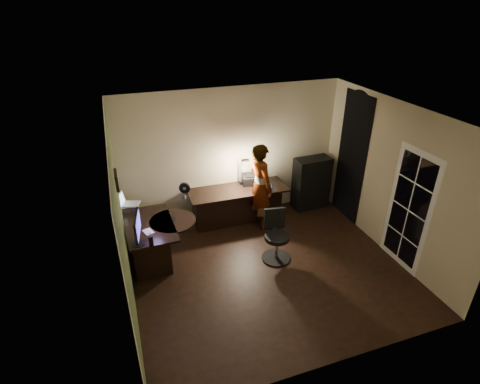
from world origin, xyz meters
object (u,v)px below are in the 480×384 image
object	(u,v)px
cabinet	(311,183)
monitor	(137,234)
desk_right	(238,205)
person	(260,186)
desk_left	(152,242)
office_chair	(277,237)

from	to	relation	value
cabinet	monitor	distance (m)	4.00
desk_right	person	distance (m)	0.68
person	desk_left	bearing A→B (deg)	88.80
desk_right	desk_left	bearing A→B (deg)	-157.37
desk_left	office_chair	distance (m)	2.19
person	desk_right	bearing A→B (deg)	42.24
desk_left	cabinet	world-z (taller)	cabinet
monitor	office_chair	bearing A→B (deg)	5.04
desk_left	cabinet	bearing A→B (deg)	11.24
desk_left	person	distance (m)	2.32
desk_right	monitor	distance (m)	2.47
person	monitor	bearing A→B (deg)	98.48
desk_left	desk_right	world-z (taller)	same
cabinet	person	world-z (taller)	person
desk_right	person	size ratio (longest dim) A/B	1.13
office_chair	desk_left	bearing A→B (deg)	170.78
desk_left	person	size ratio (longest dim) A/B	0.74
cabinet	office_chair	xyz separation A→B (m)	(-1.47, -1.49, -0.11)
monitor	person	world-z (taller)	person
person	office_chair	bearing A→B (deg)	159.94
desk_right	office_chair	distance (m)	1.43
desk_left	desk_right	distance (m)	1.98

